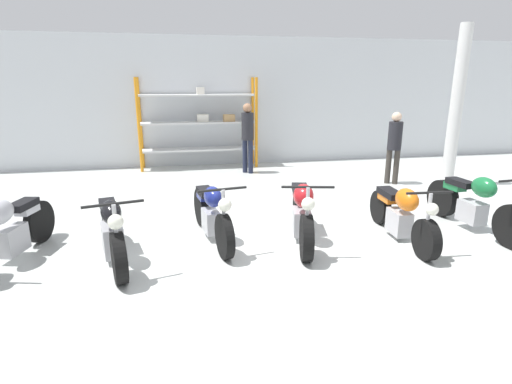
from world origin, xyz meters
TOP-DOWN VIEW (x-y plane):
  - ground_plane at (0.00, 0.00)m, footprint 30.00×30.00m
  - back_wall at (0.00, 6.14)m, footprint 30.00×0.08m
  - shelving_rack at (-0.54, 5.77)m, footprint 3.25×0.63m
  - support_pillar at (5.09, 2.67)m, footprint 0.28×0.28m
  - motorcycle_silver at (-3.47, 0.03)m, footprint 0.77×2.01m
  - motorcycle_black at (-2.10, -0.21)m, footprint 0.80×1.98m
  - motorcycle_blue at (-0.71, 0.28)m, footprint 0.67×2.05m
  - motorcycle_red at (0.64, 0.00)m, footprint 0.78×2.05m
  - motorcycle_orange at (2.16, -0.24)m, footprint 0.66×2.06m
  - motorcycle_green at (3.55, -0.13)m, footprint 0.70×2.20m
  - person_browsing at (3.83, 3.00)m, footprint 0.45×0.45m
  - person_near_rack at (0.64, 4.81)m, footprint 0.45×0.45m

SIDE VIEW (x-z plane):
  - ground_plane at x=0.00m, z-range 0.00..0.00m
  - motorcycle_orange at x=2.16m, z-range -0.06..0.90m
  - motorcycle_black at x=-2.10m, z-range -0.08..0.93m
  - motorcycle_blue at x=-0.71m, z-range -0.06..0.94m
  - motorcycle_green at x=3.55m, z-range -0.08..0.96m
  - motorcycle_red at x=0.64m, z-range -0.07..0.97m
  - motorcycle_silver at x=-3.47m, z-range -0.05..0.96m
  - person_browsing at x=3.83m, z-range 0.15..1.85m
  - person_near_rack at x=0.64m, z-range 0.17..2.01m
  - shelving_rack at x=-0.54m, z-range 0.05..2.54m
  - back_wall at x=0.00m, z-range 0.00..3.60m
  - support_pillar at x=5.09m, z-range 0.00..3.60m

